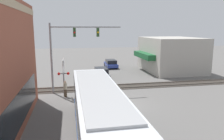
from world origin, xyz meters
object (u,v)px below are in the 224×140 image
city_bus (98,111)px  pedestrian_at_crossing (65,89)px  parked_car_blue (111,64)px  parked_car_grey (101,73)px  crossing_signal (64,74)px

city_bus → pedestrian_at_crossing: (9.13, 2.10, -1.01)m
parked_car_blue → pedestrian_at_crossing: 17.27m
city_bus → pedestrian_at_crossing: city_bus is taller
pedestrian_at_crossing → parked_car_grey: bearing=-30.6°
city_bus → parked_car_grey: bearing=-8.7°
parked_car_grey → city_bus: bearing=171.3°
crossing_signal → parked_car_grey: (7.64, -4.81, -1.64)m
parked_car_grey → parked_car_blue: bearing=-20.2°
city_bus → parked_car_grey: 17.32m
crossing_signal → parked_car_grey: size_ratio=0.81×
parked_car_grey → pedestrian_at_crossing: 9.24m
parked_car_blue → pedestrian_at_crossing: size_ratio=2.67×
parked_car_grey → parked_car_blue: parked_car_blue is taller
city_bus → crossing_signal: crossing_signal is taller
parked_car_grey → pedestrian_at_crossing: bearing=149.4°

